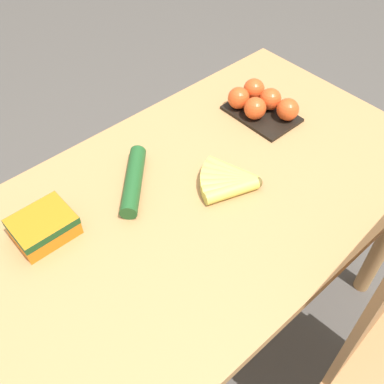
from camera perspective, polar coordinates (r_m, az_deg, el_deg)
ground_plane at (r=1.79m, az=0.00°, el=-16.83°), size 12.00×12.00×0.00m
dining_table at (r=1.25m, az=0.00°, el=-4.16°), size 1.40×0.77×0.74m
banana_bunch at (r=1.19m, az=4.90°, el=1.41°), size 0.16×0.16×0.03m
tomato_pack at (r=1.43m, az=8.76°, el=11.11°), size 0.15×0.22×0.08m
carrot_bag at (r=1.13m, az=-18.40°, el=-4.04°), size 0.14×0.11×0.06m
cucumber_near at (r=1.19m, az=-7.43°, el=1.45°), size 0.19×0.20×0.04m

